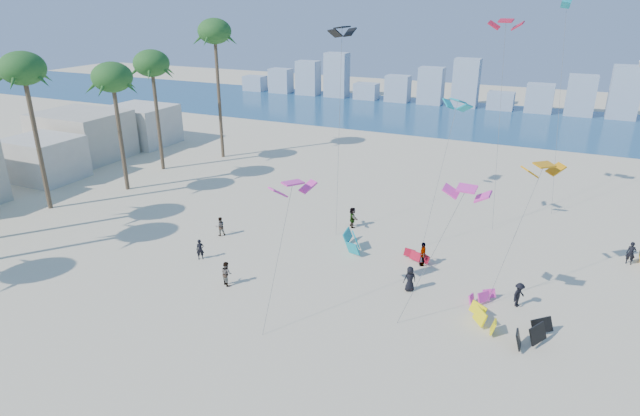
% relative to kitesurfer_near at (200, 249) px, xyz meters
% --- Properties ---
extents(ground, '(220.00, 220.00, 0.00)m').
position_rel_kitesurfer_near_xyz_m(ground, '(5.53, -13.25, -0.78)').
color(ground, beige).
rests_on(ground, ground).
extents(ocean, '(220.00, 220.00, 0.00)m').
position_rel_kitesurfer_near_xyz_m(ocean, '(5.53, 58.75, -0.77)').
color(ocean, navy).
rests_on(ocean, ground).
extents(kitesurfer_near, '(0.68, 0.64, 1.56)m').
position_rel_kitesurfer_near_xyz_m(kitesurfer_near, '(0.00, 0.00, 0.00)').
color(kitesurfer_near, black).
rests_on(kitesurfer_near, ground).
extents(kitesurfer_mid, '(1.03, 0.95, 1.70)m').
position_rel_kitesurfer_near_xyz_m(kitesurfer_mid, '(3.91, -2.38, 0.07)').
color(kitesurfer_mid, gray).
rests_on(kitesurfer_mid, ground).
extents(kitesurfers_far, '(30.98, 11.11, 1.83)m').
position_rel_kitesurfer_near_xyz_m(kitesurfers_far, '(13.56, 6.19, 0.08)').
color(kitesurfers_far, black).
rests_on(kitesurfers_far, ground).
extents(grounded_kites, '(22.93, 16.61, 1.10)m').
position_rel_kitesurfer_near_xyz_m(grounded_kites, '(18.72, 3.72, -0.30)').
color(grounded_kites, red).
rests_on(grounded_kites, ground).
extents(flying_kites, '(31.65, 32.62, 18.50)m').
position_rel_kitesurfer_near_xyz_m(flying_kites, '(18.98, 10.75, 11.22)').
color(flying_kites, '#FB37B7').
rests_on(flying_kites, ground).
extents(palm_row, '(8.71, 44.80, 16.10)m').
position_rel_kitesurfer_near_xyz_m(palm_row, '(-17.25, 2.91, 11.42)').
color(palm_row, brown).
rests_on(palm_row, ground).
extents(beachfront_buildings, '(11.50, 43.00, 6.00)m').
position_rel_kitesurfer_near_xyz_m(beachfront_buildings, '(-28.16, 7.57, 1.89)').
color(beachfront_buildings, beige).
rests_on(beachfront_buildings, ground).
extents(distant_skyline, '(85.00, 3.00, 8.40)m').
position_rel_kitesurfer_near_xyz_m(distant_skyline, '(4.35, 68.75, 2.31)').
color(distant_skyline, '#9EADBF').
rests_on(distant_skyline, ground).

